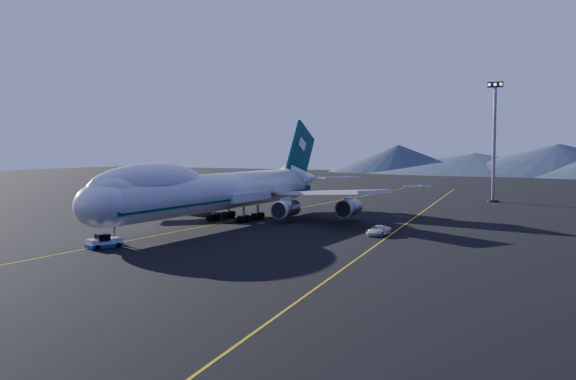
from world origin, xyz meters
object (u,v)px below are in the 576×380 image
at_px(boeing_747, 219,191).
at_px(floodlight_mast, 494,141).
at_px(pushback_tug, 104,243).
at_px(service_van, 379,231).

bearing_deg(boeing_747, floodlight_mast, 62.84).
bearing_deg(boeing_747, pushback_tug, -87.03).
height_order(pushback_tug, service_van, pushback_tug).
distance_m(boeing_747, service_van, 30.47).
relative_size(pushback_tug, floodlight_mast, 0.17).
relative_size(service_van, floodlight_mast, 0.18).
relative_size(boeing_747, floodlight_mast, 2.48).
relative_size(boeing_747, service_van, 13.57).
relative_size(boeing_747, pushback_tug, 14.37).
xyz_separation_m(pushback_tug, service_van, (28.44, 28.47, 0.12)).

